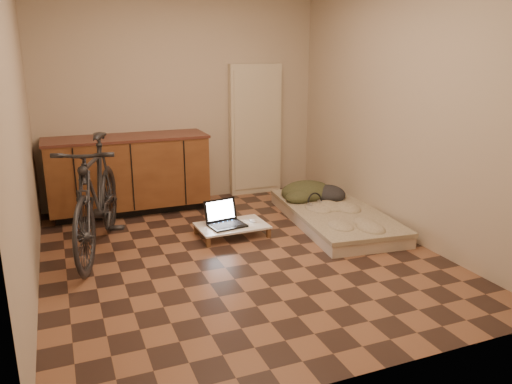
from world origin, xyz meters
name	(u,v)px	position (x,y,z in m)	size (l,w,h in m)	color
room_shell	(237,116)	(0.00, 0.00, 1.30)	(3.50, 4.00, 2.60)	brown
cabinets	(129,174)	(-0.75, 1.70, 0.47)	(1.84, 0.62, 0.91)	black
appliance_panel	(255,130)	(0.95, 1.94, 0.85)	(0.70, 0.10, 1.70)	beige
bicycle	(96,190)	(-1.20, 0.57, 0.60)	(0.55, 1.87, 1.21)	black
futon	(334,216)	(1.30, 0.44, 0.08)	(1.10, 1.97, 0.16)	beige
clothing_pile	(313,186)	(1.31, 0.97, 0.30)	(0.67, 0.56, 0.27)	#343720
headphones	(315,200)	(1.14, 0.60, 0.23)	(0.22, 0.20, 0.15)	black
lap_desk	(232,226)	(0.10, 0.49, 0.10)	(0.73, 0.48, 0.12)	brown
laptop	(225,220)	(0.04, 0.51, 0.17)	(0.40, 0.37, 0.25)	black
mouse	(253,221)	(0.33, 0.49, 0.14)	(0.06, 0.10, 0.03)	white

